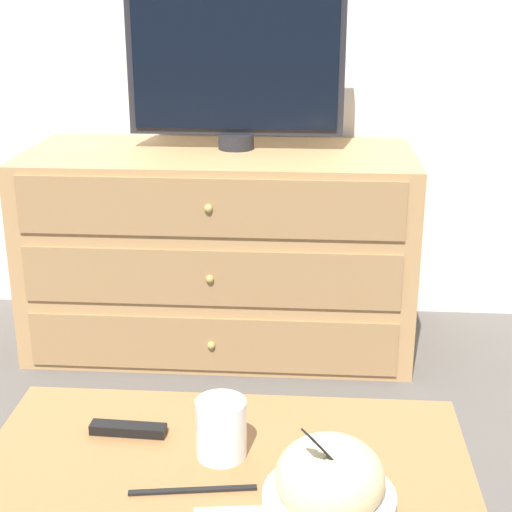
% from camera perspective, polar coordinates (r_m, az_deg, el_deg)
% --- Properties ---
extents(ground_plane, '(12.00, 12.00, 0.00)m').
position_cam_1_polar(ground_plane, '(2.91, -2.85, -3.61)').
color(ground_plane, '#56514C').
extents(dresser, '(1.20, 0.53, 0.64)m').
position_cam_1_polar(dresser, '(2.52, -2.62, 0.46)').
color(dresser, tan).
rests_on(dresser, ground_plane).
extents(tv, '(0.66, 0.11, 0.48)m').
position_cam_1_polar(tv, '(2.44, -1.50, 13.71)').
color(tv, '#232328').
rests_on(tv, dresser).
extents(coffee_table, '(0.81, 0.55, 0.39)m').
position_cam_1_polar(coffee_table, '(1.32, -2.52, -18.02)').
color(coffee_table, '#9E6B3D').
rests_on(coffee_table, ground_plane).
extents(takeout_bowl, '(0.20, 0.20, 0.17)m').
position_cam_1_polar(takeout_bowl, '(1.20, 5.37, -16.25)').
color(takeout_bowl, silver).
rests_on(takeout_bowl, coffee_table).
extents(drink_cup, '(0.08, 0.08, 0.10)m').
position_cam_1_polar(drink_cup, '(1.32, -2.55, -12.65)').
color(drink_cup, '#9E6638').
rests_on(drink_cup, coffee_table).
extents(knife, '(0.20, 0.04, 0.01)m').
position_cam_1_polar(knife, '(1.27, -4.62, -16.62)').
color(knife, black).
rests_on(knife, coffee_table).
extents(remote_control, '(0.13, 0.03, 0.02)m').
position_cam_1_polar(remote_control, '(1.41, -9.28, -12.32)').
color(remote_control, black).
rests_on(remote_control, coffee_table).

